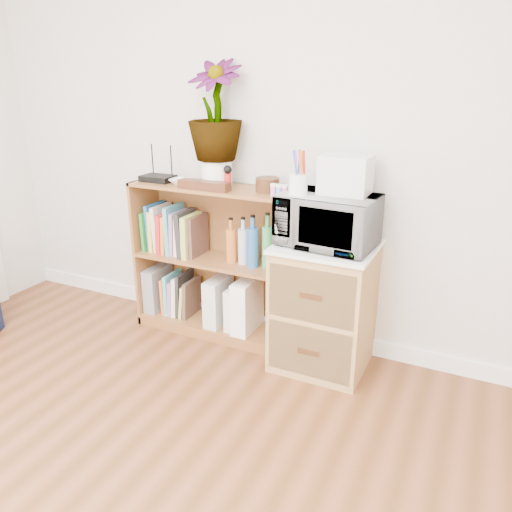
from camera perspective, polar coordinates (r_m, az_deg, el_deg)
The scene contains 21 objects.
skirting_board at distance 3.24m, azimuth 1.91°, elevation -7.85°, with size 4.00×0.02×0.10m, color white.
bookshelf at distance 3.10m, azimuth -4.99°, elevation -0.64°, with size 1.00×0.30×0.95m, color brown.
wicker_unit at distance 2.80m, azimuth 7.72°, elevation -5.88°, with size 0.50×0.45×0.70m, color #9E7542.
microwave at distance 2.61m, azimuth 8.17°, elevation 4.06°, with size 0.49×0.33×0.27m, color silver.
pen_cup at distance 2.55m, azimuth 4.83°, elevation 8.17°, with size 0.10×0.10×0.11m, color white.
small_appliance at distance 2.60m, azimuth 10.24°, elevation 9.16°, with size 0.25×0.20×0.19m, color silver.
router at distance 3.14m, azimuth -11.14°, elevation 8.71°, with size 0.20×0.14×0.04m, color black.
white_bowl at distance 3.03m, azimuth -8.55°, elevation 8.43°, with size 0.13×0.13×0.03m, color white.
plant_pot at distance 2.95m, azimuth -4.51°, elevation 9.44°, with size 0.18×0.18×0.15m, color white.
potted_plant at distance 2.90m, azimuth -4.70°, elevation 16.24°, with size 0.31×0.31×0.55m, color #2E6D2B.
trinket_box at distance 2.86m, azimuth -5.94°, elevation 8.05°, with size 0.31×0.08×0.05m, color #3A1C0F.
kokeshi_doll at distance 2.85m, azimuth -3.23°, elevation 8.50°, with size 0.04×0.04×0.09m, color #B21B16.
wooden_bowl at distance 2.80m, azimuth 1.32°, elevation 8.15°, with size 0.13×0.13×0.08m, color #381D0F.
paint_jars at distance 2.67m, azimuth 2.64°, elevation 7.37°, with size 0.12×0.04×0.06m, color #D37595.
file_box at distance 3.42m, azimuth -11.11°, elevation -3.57°, with size 0.09×0.23×0.29m, color gray.
magazine_holder_left at distance 3.17m, azimuth -4.31°, elevation -5.10°, with size 0.10×0.24×0.30m, color silver.
magazine_holder_mid at distance 3.12m, azimuth -2.12°, elevation -5.86°, with size 0.09×0.22×0.27m, color silver.
magazine_holder_right at distance 3.07m, azimuth -1.01°, elevation -5.57°, with size 0.11×0.27×0.33m, color white.
cookbooks at distance 3.19m, azimuth -9.36°, elevation 2.82°, with size 0.37×0.20×0.31m.
liquor_bottles at distance 2.89m, azimuth 0.72°, elevation 1.49°, with size 0.44×0.07×0.32m.
lower_books at distance 3.33m, azimuth -8.61°, elevation -4.41°, with size 0.20×0.19×0.30m.
Camera 1 is at (1.14, -0.38, 1.57)m, focal length 35.00 mm.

